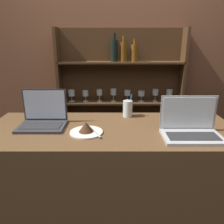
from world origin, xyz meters
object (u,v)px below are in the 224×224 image
(laptop_far, at_px, (190,128))
(water_glass, at_px, (127,109))
(laptop_near, at_px, (42,118))
(cake_plate, at_px, (86,129))

(laptop_far, xyz_separation_m, water_glass, (-0.35, 0.36, 0.01))
(laptop_near, xyz_separation_m, laptop_far, (0.93, -0.16, -0.00))
(water_glass, bearing_deg, laptop_near, -161.83)
(laptop_far, bearing_deg, water_glass, 134.85)
(laptop_far, distance_m, cake_plate, 0.63)
(cake_plate, bearing_deg, laptop_near, 157.79)
(laptop_far, relative_size, cake_plate, 1.68)
(laptop_far, height_order, cake_plate, laptop_far)
(laptop_near, bearing_deg, water_glass, 18.17)
(laptop_far, bearing_deg, laptop_near, 170.01)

